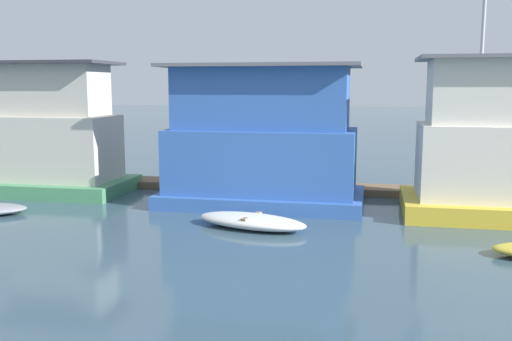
% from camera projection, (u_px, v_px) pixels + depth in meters
% --- Properties ---
extents(ground_plane, '(200.00, 200.00, 0.00)m').
position_uv_depth(ground_plane, '(261.00, 203.00, 21.42)').
color(ground_plane, '#385160').
extents(dock_walkway, '(33.80, 1.55, 0.30)m').
position_uv_depth(dock_walkway, '(274.00, 187.00, 24.06)').
color(dock_walkway, brown).
rests_on(dock_walkway, ground_plane).
extents(houseboat_green, '(5.60, 3.82, 5.34)m').
position_uv_depth(houseboat_green, '(58.00, 138.00, 23.31)').
color(houseboat_green, '#4C9360').
rests_on(houseboat_green, ground_plane).
extents(houseboat_blue, '(7.41, 3.98, 5.15)m').
position_uv_depth(houseboat_blue, '(262.00, 141.00, 20.97)').
color(houseboat_blue, '#3866B7').
rests_on(houseboat_blue, ground_plane).
extents(houseboat_yellow, '(6.44, 3.94, 8.14)m').
position_uv_depth(houseboat_yellow, '(504.00, 147.00, 18.96)').
color(houseboat_yellow, gold).
rests_on(houseboat_yellow, ground_plane).
extents(dinghy_white, '(3.86, 2.27, 0.44)m').
position_uv_depth(dinghy_white, '(252.00, 221.00, 17.70)').
color(dinghy_white, white).
rests_on(dinghy_white, ground_plane).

